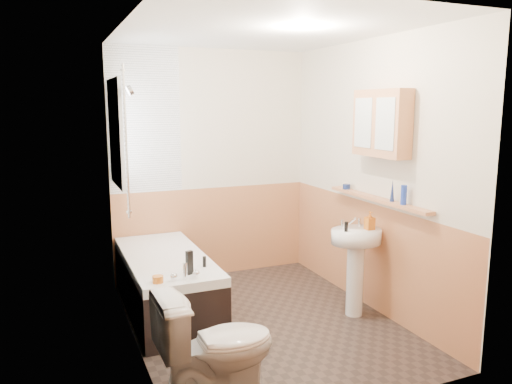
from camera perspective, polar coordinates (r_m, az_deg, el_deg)
floor at (r=4.58m, az=0.75°, el=-14.62°), size 2.80×2.80×0.00m
ceiling at (r=4.22m, az=0.83°, el=18.05°), size 2.80×2.80×0.00m
wall_back at (r=5.53m, az=-5.08°, el=3.08°), size 2.20×0.02×2.50m
wall_front at (r=3.01m, az=11.64°, el=-2.80°), size 2.20×0.02×2.50m
wall_left at (r=3.92m, az=-14.25°, el=0.02°), size 0.02×2.80×2.50m
wall_right at (r=4.77m, az=13.10°, el=1.78°), size 0.02×2.80×2.50m
wainscot_right at (r=4.92m, az=12.55°, el=-6.91°), size 0.01×2.80×1.00m
wainscot_front at (r=3.27m, az=10.95°, el=-15.66°), size 2.20×0.01×1.00m
wainscot_back at (r=5.65m, az=-4.90°, el=-4.53°), size 2.20×0.01×1.00m
tile_cladding_left at (r=3.92m, az=-13.94°, el=0.04°), size 0.01×2.80×2.50m
tile_return_back at (r=5.30m, az=-12.65°, el=8.01°), size 0.75×0.01×1.50m
window at (r=4.82m, az=-15.64°, el=6.53°), size 0.03×0.79×0.99m
bathtub at (r=4.77m, az=-10.24°, el=-10.11°), size 0.70×1.62×0.68m
shower_riser at (r=4.35m, az=-14.53°, el=6.85°), size 0.11×0.09×1.30m
toilet at (r=3.33m, az=-4.57°, el=-17.35°), size 0.77×0.44×0.75m
sink at (r=4.62m, az=11.33°, el=-6.99°), size 0.47×0.38×0.91m
pine_shelf at (r=4.62m, az=13.63°, el=-0.78°), size 0.10×1.38×0.03m
medicine_cabinet at (r=4.48m, az=14.11°, el=7.63°), size 0.16×0.64×0.58m
foam_can at (r=4.32m, az=16.53°, el=-0.32°), size 0.06×0.06×0.16m
green_bottle at (r=4.43m, az=15.32°, el=0.15°), size 0.05×0.05×0.19m
black_jar at (r=5.01m, az=10.31°, el=0.61°), size 0.08×0.08×0.05m
soap_bottle at (r=4.57m, az=12.85°, el=-3.74°), size 0.08×0.17×0.08m
clear_bottle at (r=4.46m, az=10.27°, el=-3.92°), size 0.03×0.03×0.09m
blue_gel at (r=4.12m, az=-7.62°, el=-8.00°), size 0.06×0.05×0.20m
cream_jar at (r=4.00m, az=-11.15°, el=-9.76°), size 0.11×0.11×0.05m
orange_bottle at (r=4.31m, az=-5.92°, el=-7.93°), size 0.03×0.03×0.09m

